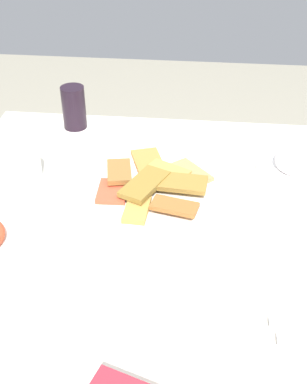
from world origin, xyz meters
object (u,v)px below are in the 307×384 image
at_px(soda_can, 74,107).
at_px(drinking_glass, 24,163).
at_px(pide_platter, 154,185).
at_px(dining_table, 153,243).
at_px(salad_plate_rice, 299,163).

height_order(soda_can, drinking_glass, soda_can).
distance_m(pide_platter, drinking_glass, 0.31).
xyz_separation_m(soda_can, drinking_glass, (0.05, 0.28, -0.01)).
xyz_separation_m(dining_table, soda_can, (0.26, -0.38, 0.15)).
bearing_deg(pide_platter, dining_table, 95.73).
height_order(pide_platter, drinking_glass, drinking_glass).
bearing_deg(salad_plate_rice, drinking_glass, 9.62).
xyz_separation_m(dining_table, salad_plate_rice, (-0.34, -0.21, 0.11)).
xyz_separation_m(pide_platter, drinking_glass, (0.31, -0.01, 0.04)).
bearing_deg(soda_can, salad_plate_rice, 164.55).
xyz_separation_m(pide_platter, soda_can, (0.26, -0.29, 0.05)).
relative_size(pide_platter, drinking_glass, 3.28).
relative_size(dining_table, drinking_glass, 10.40).
xyz_separation_m(dining_table, pide_platter, (0.01, -0.09, 0.10)).
xyz_separation_m(pide_platter, salad_plate_rice, (-0.35, -0.12, 0.01)).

